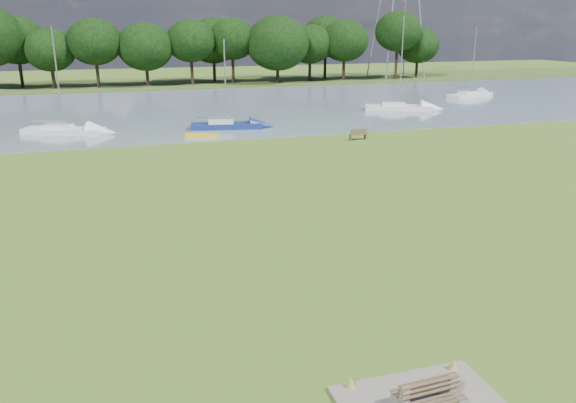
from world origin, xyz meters
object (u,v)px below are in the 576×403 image
object	(u,v)px
kayak	(202,135)
sailboat_5	(63,128)
bench_pair	(428,396)
sailboat_3	(398,106)
sailboat_1	(470,94)
riverbank_bench	(358,134)
sailboat_4	(226,124)

from	to	relation	value
kayak	sailboat_5	size ratio (longest dim) A/B	0.32
bench_pair	kayak	world-z (taller)	bench_pair
sailboat_3	bench_pair	bearing A→B (deg)	-94.99
bench_pair	sailboat_1	xyz separation A→B (m)	(39.29, 55.44, 0.06)
sailboat_3	kayak	bearing A→B (deg)	-136.16
bench_pair	riverbank_bench	world-z (taller)	bench_pair
riverbank_bench	sailboat_4	world-z (taller)	sailboat_4
kayak	sailboat_5	world-z (taller)	sailboat_5
sailboat_1	sailboat_5	distance (m)	52.13
bench_pair	kayak	distance (m)	38.00
riverbank_bench	kayak	size ratio (longest dim) A/B	0.53
riverbank_bench	sailboat_3	bearing A→B (deg)	53.16
sailboat_4	riverbank_bench	bearing A→B (deg)	-31.29
kayak	sailboat_4	xyz separation A→B (m)	(2.79, 3.53, 0.32)
sailboat_3	sailboat_5	world-z (taller)	sailboat_3
bench_pair	sailboat_4	world-z (taller)	sailboat_4
sailboat_1	sailboat_4	world-z (taller)	sailboat_1
riverbank_bench	sailboat_5	world-z (taller)	sailboat_5
bench_pair	kayak	size ratio (longest dim) A/B	0.58
kayak	sailboat_5	xyz separation A→B (m)	(-11.72, 5.43, 0.30)
riverbank_bench	kayak	xyz separation A→B (m)	(-12.56, 5.02, -0.29)
kayak	sailboat_3	bearing A→B (deg)	40.35
bench_pair	riverbank_bench	xyz separation A→B (m)	(12.84, 32.98, 0.02)
sailboat_1	sailboat_5	size ratio (longest dim) A/B	0.97
kayak	sailboat_1	bearing A→B (deg)	42.71
bench_pair	sailboat_3	distance (m)	53.46
riverbank_bench	sailboat_1	distance (m)	34.70
riverbank_bench	sailboat_4	bearing A→B (deg)	140.20
riverbank_bench	kayak	distance (m)	13.53
kayak	sailboat_3	size ratio (longest dim) A/B	0.29
kayak	sailboat_4	distance (m)	4.51
bench_pair	sailboat_3	size ratio (longest dim) A/B	0.17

